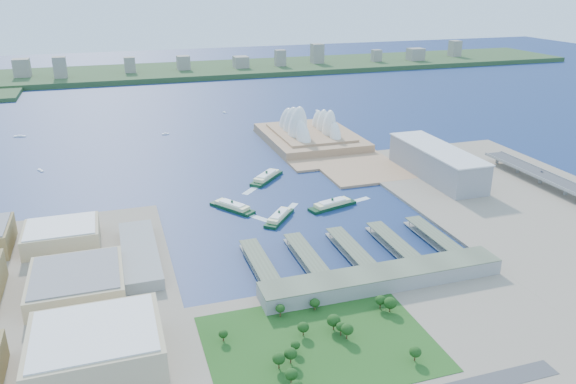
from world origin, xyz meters
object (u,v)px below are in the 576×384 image
object	(u,v)px
ferry_d	(332,203)
toaster_building	(436,163)
ferry_a	(232,205)
ferry_b	(267,175)
car_c	(542,172)
opera_house	(310,121)
ferry_c	(279,215)

from	to	relation	value
ferry_d	toaster_building	bearing A→B (deg)	-89.01
ferry_a	ferry_b	bearing A→B (deg)	18.14
toaster_building	ferry_a	size ratio (longest dim) A/B	2.85
toaster_building	ferry_d	bearing A→B (deg)	-163.06
car_c	ferry_a	bearing A→B (deg)	174.29
ferry_b	ferry_d	distance (m)	114.42
opera_house	car_c	xyz separation A→B (m)	(199.00, -256.30, -16.55)
ferry_a	ferry_b	size ratio (longest dim) A/B	0.92
ferry_c	car_c	world-z (taller)	car_c
opera_house	ferry_b	bearing A→B (deg)	-127.42
opera_house	ferry_a	distance (m)	277.96
toaster_building	car_c	world-z (taller)	toaster_building
toaster_building	ferry_a	xyz separation A→B (m)	(-258.36, -19.53, -15.36)
toaster_building	ferry_c	world-z (taller)	toaster_building
ferry_a	ferry_d	world-z (taller)	ferry_d
ferry_b	ferry_d	bearing A→B (deg)	-24.71
ferry_a	ferry_c	distance (m)	57.02
ferry_a	ferry_c	size ratio (longest dim) A/B	1.06
toaster_building	ferry_b	distance (m)	207.11
opera_house	car_c	distance (m)	324.90
ferry_a	car_c	distance (m)	369.34
ferry_c	car_c	bearing A→B (deg)	-140.19
opera_house	ferry_c	distance (m)	291.67
ferry_d	ferry_a	bearing A→B (deg)	59.09
toaster_building	ferry_c	size ratio (longest dim) A/B	3.02
ferry_d	car_c	world-z (taller)	car_c
ferry_b	ferry_c	distance (m)	120.94
ferry_b	ferry_c	bearing A→B (deg)	-56.65
ferry_b	ferry_c	world-z (taller)	ferry_b
ferry_a	car_c	xyz separation A→B (m)	(367.36, -36.76, 10.31)
ferry_d	car_c	bearing A→B (deg)	-107.93
ferry_a	ferry_c	xyz separation A→B (m)	(39.78, -40.85, -0.29)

